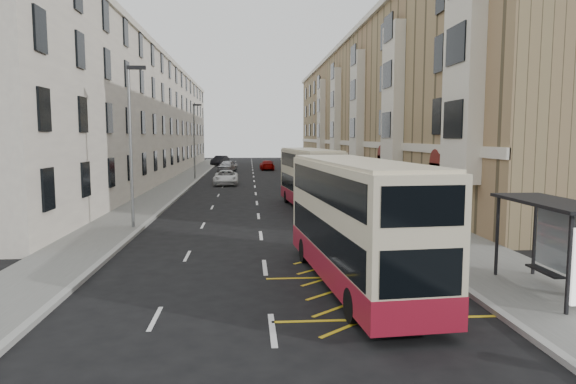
{
  "coord_description": "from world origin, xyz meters",
  "views": [
    {
      "loc": [
        -0.54,
        -14.07,
        4.7
      ],
      "look_at": [
        1.13,
        7.85,
        2.31
      ],
      "focal_mm": 32.0,
      "sensor_mm": 36.0,
      "label": 1
    }
  ],
  "objects": [
    {
      "name": "car_dark",
      "position": [
        -5.2,
        70.06,
        0.79
      ],
      "size": [
        2.98,
        5.05,
        1.57
      ],
      "primitive_type": "imported",
      "rotation": [
        0.0,
        0.0,
        -0.3
      ],
      "color": "black",
      "rests_on": "ground"
    },
    {
      "name": "pedestrian_far",
      "position": [
        6.96,
        7.98,
        1.01
      ],
      "size": [
        1.02,
        0.45,
        1.72
      ],
      "primitive_type": "imported",
      "rotation": [
        0.0,
        0.0,
        3.11
      ],
      "color": "black",
      "rests_on": "pavement_right"
    },
    {
      "name": "road_markings",
      "position": [
        0.0,
        45.0,
        0.01
      ],
      "size": [
        10.0,
        110.0,
        0.01
      ],
      "primitive_type": null,
      "color": "silver",
      "rests_on": "ground"
    },
    {
      "name": "street_lamp_far",
      "position": [
        -6.35,
        42.0,
        4.64
      ],
      "size": [
        0.93,
        0.18,
        8.0
      ],
      "color": "slate",
      "rests_on": "pavement_left"
    },
    {
      "name": "double_decker_rear",
      "position": [
        3.41,
        18.95,
        1.98
      ],
      "size": [
        3.19,
        9.9,
        3.88
      ],
      "rotation": [
        0.0,
        0.0,
        0.1
      ],
      "color": "beige",
      "rests_on": "ground"
    },
    {
      "name": "guard_railing",
      "position": [
        6.25,
        5.75,
        0.86
      ],
      "size": [
        0.06,
        6.56,
        1.01
      ],
      "color": "red",
      "rests_on": "pavement_right"
    },
    {
      "name": "double_decker_front",
      "position": [
        2.79,
        1.58,
        2.02
      ],
      "size": [
        3.11,
        10.1,
        3.97
      ],
      "rotation": [
        0.0,
        0.0,
        0.08
      ],
      "color": "beige",
      "rests_on": "ground"
    },
    {
      "name": "terrace_right",
      "position": [
        14.88,
        45.38,
        7.52
      ],
      "size": [
        10.75,
        79.0,
        15.25
      ],
      "color": "#8E7A52",
      "rests_on": "ground"
    },
    {
      "name": "white_van",
      "position": [
        -2.78,
        36.13,
        0.7
      ],
      "size": [
        2.38,
        5.05,
        1.39
      ],
      "primitive_type": "imported",
      "rotation": [
        0.0,
        0.0,
        0.01
      ],
      "color": "white",
      "rests_on": "ground"
    },
    {
      "name": "kerb_right",
      "position": [
        6.0,
        30.0,
        0.07
      ],
      "size": [
        0.25,
        120.0,
        0.15
      ],
      "primitive_type": "cube",
      "color": "#969792",
      "rests_on": "ground"
    },
    {
      "name": "car_silver",
      "position": [
        -3.42,
        54.63,
        0.78
      ],
      "size": [
        2.96,
        4.87,
        1.55
      ],
      "primitive_type": "imported",
      "rotation": [
        0.0,
        0.0,
        -0.26
      ],
      "color": "#ABACB2",
      "rests_on": "ground"
    },
    {
      "name": "pavement_left",
      "position": [
        -7.5,
        30.0,
        0.07
      ],
      "size": [
        3.0,
        120.0,
        0.15
      ],
      "primitive_type": "cube",
      "color": "#60615C",
      "rests_on": "ground"
    },
    {
      "name": "ground",
      "position": [
        0.0,
        0.0,
        0.0
      ],
      "size": [
        200.0,
        200.0,
        0.0
      ],
      "primitive_type": "plane",
      "color": "black",
      "rests_on": "ground"
    },
    {
      "name": "street_lamp_near",
      "position": [
        -6.35,
        12.0,
        4.64
      ],
      "size": [
        0.93,
        0.18,
        8.0
      ],
      "color": "slate",
      "rests_on": "pavement_left"
    },
    {
      "name": "terrace_left",
      "position": [
        -13.43,
        45.5,
        6.52
      ],
      "size": [
        9.18,
        79.0,
        13.25
      ],
      "color": "silver",
      "rests_on": "ground"
    },
    {
      "name": "car_red",
      "position": [
        2.0,
        57.94,
        0.66
      ],
      "size": [
        2.06,
        4.65,
        1.33
      ],
      "primitive_type": "imported",
      "rotation": [
        0.0,
        0.0,
        3.18
      ],
      "color": "#940301",
      "rests_on": "ground"
    },
    {
      "name": "pavement_right",
      "position": [
        8.0,
        30.0,
        0.07
      ],
      "size": [
        4.0,
        120.0,
        0.15
      ],
      "primitive_type": "cube",
      "color": "#60615C",
      "rests_on": "ground"
    },
    {
      "name": "bus_shelter",
      "position": [
        8.34,
        -0.39,
        2.14
      ],
      "size": [
        1.65,
        4.25,
        2.7
      ],
      "color": "black",
      "rests_on": "pavement_right"
    },
    {
      "name": "kerb_left",
      "position": [
        -6.0,
        30.0,
        0.07
      ],
      "size": [
        0.25,
        120.0,
        0.15
      ],
      "primitive_type": "cube",
      "color": "#969792",
      "rests_on": "ground"
    }
  ]
}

